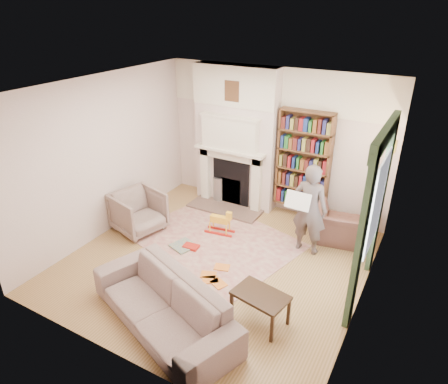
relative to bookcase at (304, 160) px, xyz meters
The scene contains 25 objects.
floor 2.51m from the bookcase, 107.05° to the right, with size 4.50×4.50×0.00m, color olive.
ceiling 2.75m from the bookcase, 107.05° to the right, with size 4.50×4.50×0.00m, color white.
wall_back 0.70m from the bookcase, 168.69° to the left, with size 4.50×4.50×0.00m, color silver.
wall_front 4.42m from the bookcase, 98.46° to the right, with size 4.50×4.50×0.00m, color silver.
wall_left 3.60m from the bookcase, 143.83° to the right, with size 4.50×4.50×0.00m, color silver.
wall_right 2.67m from the bookcase, 52.96° to the right, with size 4.50×4.50×0.00m, color silver.
fireplace 1.42m from the bookcase, behind, with size 1.70×0.58×2.80m.
bookcase is the anchor object (origin of this frame).
window 2.36m from the bookcase, 47.34° to the right, with size 0.02×0.90×1.30m, color silver.
curtain_left 2.87m from the bookcase, 57.36° to the right, with size 0.07×0.32×2.40m, color #2B432B.
curtain_right 1.86m from the bookcase, 33.35° to the right, with size 0.07×0.32×2.40m, color #2B432B.
pelmet 2.60m from the bookcase, 48.16° to the right, with size 0.09×1.70×0.24m, color #2B432B.
wall_sconce 1.68m from the bookcase, 24.19° to the right, with size 0.20×0.24×0.24m, color gold, non-canonical shape.
rug 2.21m from the bookcase, 121.71° to the right, with size 2.69×2.07×0.01m, color beige.
armchair_reading 1.39m from the bookcase, 27.22° to the right, with size 0.95×0.83×0.62m, color #482627.
armchair_left 3.19m from the bookcase, 140.54° to the right, with size 0.80×0.83×0.75m, color gray.
sofa 3.81m from the bookcase, 98.18° to the right, with size 2.28×0.89×0.67m, color gray.
man_reading 1.28m from the bookcase, 64.67° to the right, with size 0.58×0.38×1.58m, color #534643.
newspaper 1.36m from the bookcase, 74.09° to the right, with size 0.41×0.02×0.29m, color white.
coffee_table 3.21m from the bookcase, 79.93° to the right, with size 0.70×0.45×0.45m, color #352312, non-canonical shape.
paraffin_heater 1.94m from the bookcase, behind, with size 0.24×0.24×0.55m, color #A1A3A9.
rocking_horse 1.94m from the bookcase, 127.76° to the right, with size 0.53×0.21×0.47m, color yellow, non-canonical shape.
board_game 2.72m from the bookcase, 123.37° to the right, with size 0.37×0.37×0.03m, color gold.
game_box_lid 2.62m from the bookcase, 120.96° to the right, with size 0.27×0.18×0.04m, color #B41E14.
comic_annuals 2.80m from the bookcase, 100.28° to the right, with size 0.53×0.63×0.02m.
Camera 1 is at (2.76, -4.65, 3.86)m, focal length 32.00 mm.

